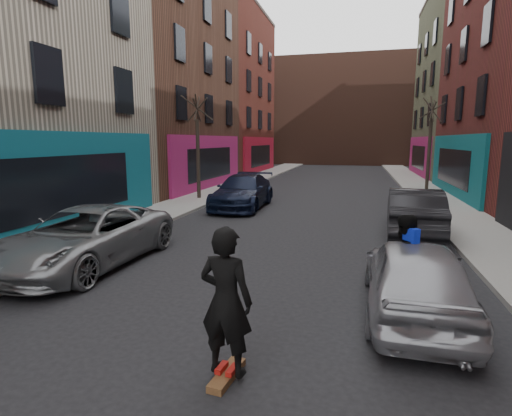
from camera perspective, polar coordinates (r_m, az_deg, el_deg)
The scene contains 13 objects.
sidewalk_left at distance 33.22m, azimuth -0.30°, elevation 4.23°, with size 2.50×84.00×0.13m, color gray.
sidewalk_right at distance 32.42m, azimuth 21.65°, elevation 3.42°, with size 2.50×84.00×0.13m, color gray.
buildings_left at distance 24.35m, azimuth -27.88°, elevation 20.55°, with size 12.00×56.00×16.50m, color maroon.
building_far at distance 58.16m, azimuth 12.56°, elevation 13.17°, with size 40.00×10.00×14.00m, color #47281E.
tree_left_far at distance 21.65m, azimuth -8.34°, elevation 10.02°, with size 2.00×2.00×6.50m, color black, non-canonical shape.
tree_right_far at distance 26.32m, azimuth 23.63°, elevation 9.57°, with size 2.00×2.00×6.80m, color black, non-canonical shape.
parked_left_far at distance 11.16m, azimuth -23.09°, elevation -3.83°, with size 2.49×5.40×1.50m, color gray.
parked_left_end at distance 19.11m, azimuth -1.90°, elevation 2.39°, with size 2.21×5.43×1.58m, color black.
parked_right_far at distance 7.98m, azimuth 21.76°, elevation -9.07°, with size 1.74×4.32×1.47m, color #9C9EA5.
parked_right_end at distance 14.76m, azimuth 21.61°, elevation -0.42°, with size 1.69×4.83×1.59m, color black.
skateboard at distance 5.90m, azimuth -4.17°, elevation -22.68°, with size 0.22×0.80×0.10m, color brown.
skateboarder at distance 5.41m, azimuth -4.31°, elevation -13.12°, with size 0.74×0.48×2.02m, color black.
pedestrian at distance 8.15m, azimuth 20.22°, elevation -7.18°, with size 1.13×1.09×1.84m.
Camera 1 is at (2.10, -2.00, 3.20)m, focal length 28.00 mm.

